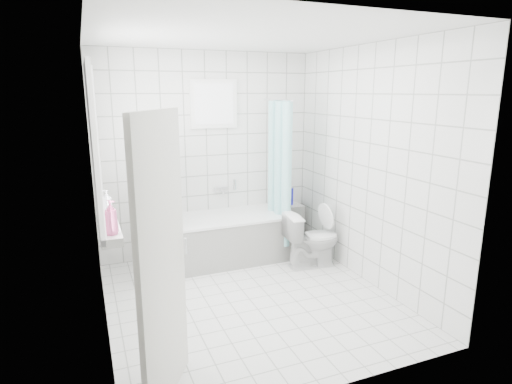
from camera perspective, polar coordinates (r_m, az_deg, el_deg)
name	(u,v)px	position (r m, az deg, el deg)	size (l,w,h in m)	color
ground	(249,299)	(4.58, -0.87, -14.08)	(3.00, 3.00, 0.00)	white
ceiling	(248,35)	(4.10, -1.01, 20.20)	(3.00, 3.00, 0.00)	white
wall_back	(207,156)	(5.55, -6.56, 4.85)	(2.80, 0.02, 2.60)	white
wall_front	(332,218)	(2.84, 10.08, -3.43)	(2.80, 0.02, 2.60)	white
wall_left	(96,189)	(3.88, -20.59, 0.42)	(0.02, 3.00, 2.60)	white
wall_right	(369,167)	(4.82, 14.79, 3.22)	(0.02, 3.00, 2.60)	white
window_left	(97,149)	(4.13, -20.45, 5.40)	(0.01, 0.90, 1.40)	white
window_back	(214,104)	(5.48, -5.58, 11.59)	(0.50, 0.01, 0.50)	white
window_sill	(109,227)	(4.28, -19.05, -4.39)	(0.18, 1.02, 0.08)	white
door	(163,264)	(2.91, -12.36, -9.38)	(0.04, 0.80, 2.00)	silver
bathtub	(223,238)	(5.47, -4.48, -6.16)	(1.58, 0.77, 0.58)	white
partition_wall	(153,211)	(5.10, -13.59, -2.51)	(0.15, 0.85, 1.50)	white
tiled_ledge	(288,224)	(6.07, 4.29, -4.31)	(0.40, 0.24, 0.55)	white
toilet	(312,239)	(5.30, 7.49, -6.29)	(0.38, 0.67, 0.68)	white
curtain_rod	(277,100)	(5.40, 2.84, 12.14)	(0.02, 0.02, 0.80)	silver
shower_curtain	(281,174)	(5.37, 3.32, 2.47)	(0.14, 0.48, 1.78)	#42C2C0
tub_faucet	(221,189)	(5.65, -4.65, 0.39)	(0.18, 0.06, 0.06)	silver
sill_bottles	(109,212)	(4.13, -19.00, -2.57)	(0.17, 0.70, 0.30)	white
ledge_bottles	(289,198)	(5.95, 4.36, -0.77)	(0.16, 0.19, 0.24)	green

